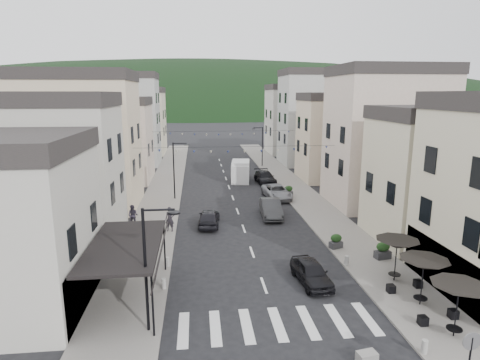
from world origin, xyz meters
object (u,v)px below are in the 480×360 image
object	(u,v)px
parked_car_c	(277,192)
parked_car_e	(209,218)
parked_car_d	(265,177)
parked_car_b	(271,208)
pedestrian_a	(170,219)
parked_car_a	(311,272)
pedestrian_b	(133,216)
delivery_van	(241,171)

from	to	relation	value
parked_car_c	parked_car_e	distance (m)	11.07
parked_car_c	parked_car_d	bearing A→B (deg)	85.10
parked_car_b	pedestrian_a	size ratio (longest dim) A/B	2.44
parked_car_a	pedestrian_b	distance (m)	16.43
parked_car_a	delivery_van	xyz separation A→B (m)	(-1.01, 28.61, 0.62)
parked_car_c	pedestrian_a	world-z (taller)	pedestrian_a
parked_car_b	pedestrian_b	size ratio (longest dim) A/B	2.70
parked_car_c	parked_car_d	distance (m)	7.34
parked_car_a	parked_car_d	distance (m)	26.69
parked_car_c	delivery_van	xyz separation A→B (m)	(-2.81, 9.31, 0.57)
parked_car_d	pedestrian_a	world-z (taller)	pedestrian_a
parked_car_d	pedestrian_b	world-z (taller)	pedestrian_b
parked_car_a	parked_car_b	distance (m)	13.01
parked_car_e	pedestrian_a	xyz separation A→B (m)	(-3.15, -1.32, 0.39)
parked_car_b	pedestrian_a	xyz separation A→B (m)	(-8.75, -3.27, 0.31)
parked_car_a	parked_car_c	bearing A→B (deg)	79.03
parked_car_e	pedestrian_b	bearing A→B (deg)	2.48
parked_car_a	parked_car_e	xyz separation A→B (m)	(-5.60, 11.06, 0.04)
delivery_van	pedestrian_a	size ratio (longest dim) A/B	2.91
parked_car_e	pedestrian_a	distance (m)	3.44
pedestrian_b	parked_car_a	bearing A→B (deg)	-28.01
parked_car_b	parked_car_e	distance (m)	5.93
parked_car_a	pedestrian_a	world-z (taller)	pedestrian_a
parked_car_c	parked_car_e	size ratio (longest dim) A/B	1.23
pedestrian_b	parked_car_b	bearing A→B (deg)	23.68
pedestrian_b	parked_car_d	bearing A→B (deg)	63.95
pedestrian_a	delivery_van	bearing A→B (deg)	79.16
parked_car_c	pedestrian_a	size ratio (longest dim) A/B	2.62
parked_car_b	pedestrian_b	world-z (taller)	pedestrian_b
parked_car_e	pedestrian_b	xyz separation A→B (m)	(-6.26, 0.30, 0.30)
parked_car_a	parked_car_d	world-z (taller)	parked_car_d
delivery_van	parked_car_c	bearing A→B (deg)	-65.30
parked_car_b	parked_car_d	size ratio (longest dim) A/B	0.94
parked_car_a	parked_car_c	size ratio (longest dim) A/B	0.76
parked_car_a	pedestrian_a	size ratio (longest dim) A/B	2.00
parked_car_c	parked_car_b	bearing A→B (deg)	-110.88
parked_car_d	pedestrian_a	size ratio (longest dim) A/B	2.58
delivery_van	pedestrian_b	size ratio (longest dim) A/B	3.22
delivery_van	pedestrian_a	xyz separation A→B (m)	(-7.74, -18.87, -0.18)
parked_car_e	delivery_van	distance (m)	18.14
parked_car_a	pedestrian_b	xyz separation A→B (m)	(-11.86, 11.36, 0.34)
parked_car_b	parked_car_c	xyz separation A→B (m)	(1.80, 6.28, -0.07)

